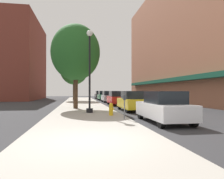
{
  "coord_description": "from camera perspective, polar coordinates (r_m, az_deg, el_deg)",
  "views": [
    {
      "loc": [
        -0.47,
        -6.66,
        1.67
      ],
      "look_at": [
        3.63,
        18.9,
        1.84
      ],
      "focal_mm": 34.07,
      "sensor_mm": 36.0,
      "label": 1
    }
  ],
  "objects": [
    {
      "name": "car_silver",
      "position": [
        31.48,
        -0.95,
        -1.94
      ],
      "size": [
        1.8,
        4.3,
        1.66
      ],
      "rotation": [
        0.0,
        0.0,
        -0.02
      ],
      "color": "black",
      "rests_on": "ground"
    },
    {
      "name": "parking_meter_near",
      "position": [
        28.61,
        -4.06,
        -1.81
      ],
      "size": [
        0.14,
        0.09,
        1.31
      ],
      "color": "slate",
      "rests_on": "sidewalk_slab"
    },
    {
      "name": "tree_near",
      "position": [
        34.93,
        -10.13,
        5.61
      ],
      "size": [
        4.61,
        4.61,
        7.85
      ],
      "color": "#4C3823",
      "rests_on": "sidewalk_slab"
    },
    {
      "name": "fire_hydrant",
      "position": [
        13.47,
        -0.25,
        -5.28
      ],
      "size": [
        0.33,
        0.26,
        0.79
      ],
      "color": "gold",
      "rests_on": "sidewalk_slab"
    },
    {
      "name": "ground_plane",
      "position": [
        25.12,
        1.16,
        -4.18
      ],
      "size": [
        90.0,
        90.0,
        0.0
      ],
      "primitive_type": "plane",
      "color": "#2D2D30"
    },
    {
      "name": "tree_mid",
      "position": [
        19.44,
        -9.74,
        9.78
      ],
      "size": [
        4.34,
        4.34,
        7.49
      ],
      "color": "#422D1E",
      "rests_on": "sidewalk_slab"
    },
    {
      "name": "car_green",
      "position": [
        37.91,
        -2.34,
        -1.67
      ],
      "size": [
        1.8,
        4.3,
        1.66
      ],
      "rotation": [
        0.0,
        0.0,
        -0.03
      ],
      "color": "black",
      "rests_on": "ground"
    },
    {
      "name": "car_black",
      "position": [
        44.43,
        -3.34,
        -1.48
      ],
      "size": [
        1.8,
        4.3,
        1.66
      ],
      "rotation": [
        0.0,
        0.0,
        0.01
      ],
      "color": "black",
      "rests_on": "ground"
    },
    {
      "name": "lamppost",
      "position": [
        15.32,
        -6.03,
        5.37
      ],
      "size": [
        0.48,
        0.48,
        5.9
      ],
      "color": "black",
      "rests_on": "sidewalk_slab"
    },
    {
      "name": "car_yellow",
      "position": [
        17.73,
        5.51,
        -3.16
      ],
      "size": [
        1.8,
        4.3,
        1.66
      ],
      "rotation": [
        0.0,
        0.0,
        0.02
      ],
      "color": "black",
      "rests_on": "ground"
    },
    {
      "name": "building_far_background",
      "position": [
        45.3,
        -22.67,
        7.14
      ],
      "size": [
        6.8,
        18.0,
        15.17
      ],
      "color": "brown",
      "rests_on": "ground"
    },
    {
      "name": "parking_meter_far",
      "position": [
        11.68,
        3.36,
        -3.92
      ],
      "size": [
        0.14,
        0.09,
        1.31
      ],
      "color": "slate",
      "rests_on": "sidewalk_slab"
    },
    {
      "name": "car_red",
      "position": [
        24.79,
        1.28,
        -2.36
      ],
      "size": [
        1.8,
        4.3,
        1.66
      ],
      "rotation": [
        0.0,
        0.0,
        0.03
      ],
      "color": "black",
      "rests_on": "ground"
    },
    {
      "name": "building_right_brick",
      "position": [
        33.45,
        19.2,
        12.89
      ],
      "size": [
        6.8,
        40.0,
        18.71
      ],
      "color": "#9E6047",
      "rests_on": "ground"
    },
    {
      "name": "car_white",
      "position": [
        11.56,
        13.71,
        -4.64
      ],
      "size": [
        1.8,
        4.3,
        1.66
      ],
      "rotation": [
        0.0,
        0.0,
        -0.01
      ],
      "color": "black",
      "rests_on": "ground"
    },
    {
      "name": "sidewalk_slab",
      "position": [
        25.72,
        -8.07,
        -3.95
      ],
      "size": [
        4.8,
        50.0,
        0.12
      ],
      "primitive_type": "cube",
      "color": "#A8A399",
      "rests_on": "ground"
    }
  ]
}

